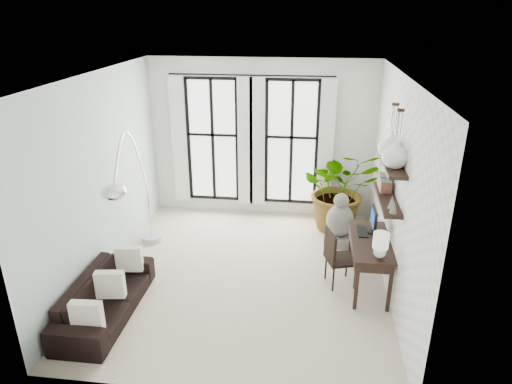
% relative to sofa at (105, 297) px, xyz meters
% --- Properties ---
extents(floor, '(5.00, 5.00, 0.00)m').
position_rel_sofa_xyz_m(floor, '(1.80, 1.25, -0.29)').
color(floor, beige).
rests_on(floor, ground).
extents(ceiling, '(5.00, 5.00, 0.00)m').
position_rel_sofa_xyz_m(ceiling, '(1.80, 1.25, 2.91)').
color(ceiling, white).
rests_on(ceiling, wall_back).
extents(wall_left, '(0.00, 5.00, 5.00)m').
position_rel_sofa_xyz_m(wall_left, '(-0.45, 1.25, 1.31)').
color(wall_left, '#B4C8C1').
rests_on(wall_left, floor).
extents(wall_right, '(0.00, 5.00, 5.00)m').
position_rel_sofa_xyz_m(wall_right, '(4.05, 1.25, 1.31)').
color(wall_right, white).
rests_on(wall_right, floor).
extents(wall_back, '(4.50, 0.00, 4.50)m').
position_rel_sofa_xyz_m(wall_back, '(1.80, 3.75, 1.31)').
color(wall_back, white).
rests_on(wall_back, floor).
extents(windows, '(3.26, 0.13, 2.65)m').
position_rel_sofa_xyz_m(windows, '(1.60, 3.68, 1.27)').
color(windows, white).
rests_on(windows, wall_back).
extents(wall_shelves, '(0.25, 1.30, 0.60)m').
position_rel_sofa_xyz_m(wall_shelves, '(3.91, 1.21, 1.44)').
color(wall_shelves, black).
rests_on(wall_shelves, wall_right).
extents(sofa, '(0.78, 1.97, 0.57)m').
position_rel_sofa_xyz_m(sofa, '(0.00, 0.00, 0.00)').
color(sofa, black).
rests_on(sofa, floor).
extents(throw_pillows, '(0.40, 1.52, 0.40)m').
position_rel_sofa_xyz_m(throw_pillows, '(0.10, 0.00, 0.21)').
color(throw_pillows, beige).
rests_on(throw_pillows, sofa).
extents(plant, '(1.71, 1.55, 1.65)m').
position_rel_sofa_xyz_m(plant, '(3.38, 3.20, 0.54)').
color(plant, '#2D7228').
rests_on(plant, floor).
extents(desk, '(0.58, 1.37, 1.20)m').
position_rel_sofa_xyz_m(desk, '(3.74, 1.13, 0.46)').
color(desk, black).
rests_on(desk, floor).
extents(desk_chair, '(0.55, 0.55, 0.93)m').
position_rel_sofa_xyz_m(desk_chair, '(3.25, 1.16, 0.24)').
color(desk_chair, black).
rests_on(desk_chair, floor).
extents(arc_lamp, '(0.75, 2.50, 2.44)m').
position_rel_sofa_xyz_m(arc_lamp, '(0.10, 1.12, 1.62)').
color(arc_lamp, silver).
rests_on(arc_lamp, floor).
extents(buddha, '(0.55, 0.55, 0.99)m').
position_rel_sofa_xyz_m(buddha, '(3.37, 2.54, 0.13)').
color(buddha, slate).
rests_on(buddha, floor).
extents(vase_a, '(0.37, 0.37, 0.38)m').
position_rel_sofa_xyz_m(vase_a, '(3.91, 0.92, 1.98)').
color(vase_a, white).
rests_on(vase_a, shelf_upper).
extents(vase_b, '(0.37, 0.37, 0.38)m').
position_rel_sofa_xyz_m(vase_b, '(3.91, 1.32, 1.98)').
color(vase_b, white).
rests_on(vase_b, shelf_upper).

